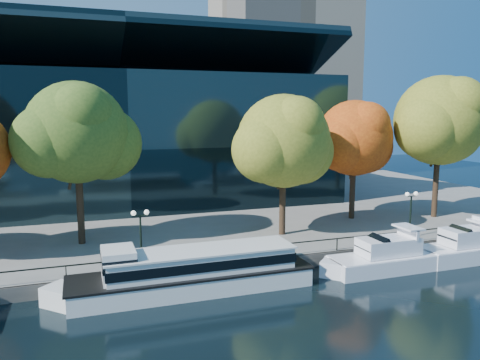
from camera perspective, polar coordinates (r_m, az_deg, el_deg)
name	(u,v)px	position (r m, az deg, el deg)	size (l,w,h in m)	color
ground	(229,293)	(31.55, -1.40, -13.66)	(160.00, 160.00, 0.00)	black
promenade	(148,194)	(65.83, -11.12, -1.72)	(90.00, 67.08, 1.00)	slate
railing	(215,251)	(33.84, -3.11, -8.65)	(88.20, 0.08, 0.99)	black
convention_building	(119,139)	(59.95, -14.51, 4.90)	(50.00, 24.57, 21.43)	black
tour_boat	(187,271)	(31.64, -6.52, -10.91)	(17.57, 3.92, 3.33)	white
cruiser_near	(389,257)	(37.20, 17.65, -8.96)	(11.21, 2.89, 3.25)	white
cruiser_far	(467,247)	(41.89, 25.95, -7.40)	(10.26, 2.84, 3.35)	white
tree_2	(79,135)	(39.77, -19.05, 5.24)	(10.22, 8.38, 13.25)	black
tree_3	(285,143)	(40.81, 5.54, 4.49)	(10.14, 8.31, 12.34)	black
tree_4	(356,140)	(48.37, 13.94, 4.78)	(9.45, 7.75, 11.98)	black
tree_5	(441,123)	(51.74, 23.34, 6.45)	(11.29, 9.26, 14.44)	black
lamp_1	(140,225)	(33.53, -12.04, -5.37)	(1.26, 0.36, 4.03)	black
lamp_2	(411,204)	(42.75, 20.13, -2.74)	(1.26, 0.36, 4.03)	black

